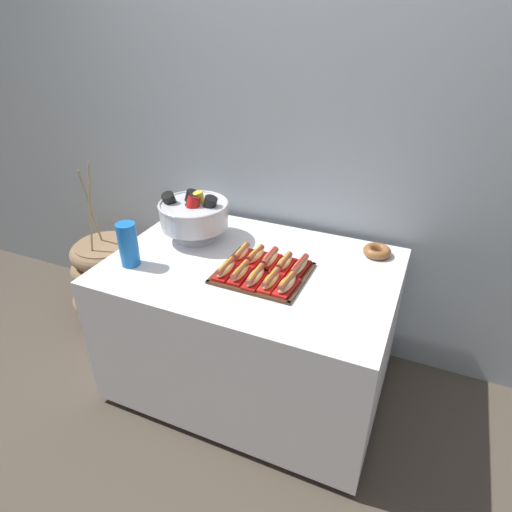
% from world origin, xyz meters
% --- Properties ---
extents(ground_plane, '(10.00, 10.00, 0.00)m').
position_xyz_m(ground_plane, '(0.00, 0.00, 0.00)').
color(ground_plane, '#4C4238').
extents(back_wall, '(6.00, 0.10, 2.60)m').
position_xyz_m(back_wall, '(0.00, 0.57, 1.30)').
color(back_wall, '#9EA8B2').
rests_on(back_wall, ground_plane).
extents(buffet_table, '(1.38, 0.94, 0.76)m').
position_xyz_m(buffet_table, '(0.00, 0.00, 0.40)').
color(buffet_table, silver).
rests_on(buffet_table, ground_plane).
extents(floor_vase, '(0.52, 0.52, 1.09)m').
position_xyz_m(floor_vase, '(-1.09, 0.18, 0.27)').
color(floor_vase, '#896B4C').
rests_on(floor_vase, ground_plane).
extents(serving_tray, '(0.41, 0.37, 0.01)m').
position_xyz_m(serving_tray, '(0.08, -0.06, 0.77)').
color(serving_tray, '#472B19').
rests_on(serving_tray, buffet_table).
extents(hot_dog_0, '(0.07, 0.16, 0.06)m').
position_xyz_m(hot_dog_0, '(-0.07, -0.14, 0.80)').
color(hot_dog_0, '#B21414').
rests_on(hot_dog_0, serving_tray).
extents(hot_dog_1, '(0.06, 0.16, 0.06)m').
position_xyz_m(hot_dog_1, '(0.01, -0.14, 0.80)').
color(hot_dog_1, red).
rests_on(hot_dog_1, serving_tray).
extents(hot_dog_2, '(0.07, 0.18, 0.06)m').
position_xyz_m(hot_dog_2, '(0.08, -0.14, 0.80)').
color(hot_dog_2, '#B21414').
rests_on(hot_dog_2, serving_tray).
extents(hot_dog_3, '(0.07, 0.17, 0.06)m').
position_xyz_m(hot_dog_3, '(0.16, -0.14, 0.80)').
color(hot_dog_3, red).
rests_on(hot_dog_3, serving_tray).
extents(hot_dog_4, '(0.08, 0.17, 0.06)m').
position_xyz_m(hot_dog_4, '(0.23, -0.14, 0.80)').
color(hot_dog_4, red).
rests_on(hot_dog_4, serving_tray).
extents(hot_dog_5, '(0.06, 0.15, 0.06)m').
position_xyz_m(hot_dog_5, '(-0.07, 0.03, 0.80)').
color(hot_dog_5, red).
rests_on(hot_dog_5, serving_tray).
extents(hot_dog_6, '(0.08, 0.17, 0.06)m').
position_xyz_m(hot_dog_6, '(0.01, 0.03, 0.80)').
color(hot_dog_6, red).
rests_on(hot_dog_6, serving_tray).
extents(hot_dog_7, '(0.07, 0.18, 0.07)m').
position_xyz_m(hot_dog_7, '(0.08, 0.03, 0.80)').
color(hot_dog_7, red).
rests_on(hot_dog_7, serving_tray).
extents(hot_dog_8, '(0.07, 0.16, 0.06)m').
position_xyz_m(hot_dog_8, '(0.16, 0.02, 0.80)').
color(hot_dog_8, red).
rests_on(hot_dog_8, serving_tray).
extents(hot_dog_9, '(0.07, 0.18, 0.06)m').
position_xyz_m(hot_dog_9, '(0.23, 0.02, 0.80)').
color(hot_dog_9, '#B21414').
rests_on(hot_dog_9, serving_tray).
extents(punch_bowl, '(0.36, 0.36, 0.26)m').
position_xyz_m(punch_bowl, '(-0.39, 0.13, 0.91)').
color(punch_bowl, silver).
rests_on(punch_bowl, buffet_table).
extents(cup_stack, '(0.09, 0.09, 0.22)m').
position_xyz_m(cup_stack, '(-0.54, -0.23, 0.87)').
color(cup_stack, blue).
rests_on(cup_stack, buffet_table).
extents(donut, '(0.14, 0.14, 0.04)m').
position_xyz_m(donut, '(0.53, 0.34, 0.79)').
color(donut, brown).
rests_on(donut, buffet_table).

